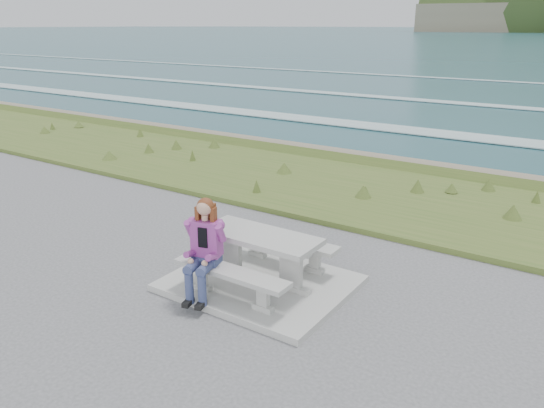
# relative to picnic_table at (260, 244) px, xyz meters

# --- Properties ---
(concrete_slab) EXTENTS (2.60, 2.10, 0.10)m
(concrete_slab) POSITION_rel_picnic_table_xyz_m (-0.00, 0.00, -0.63)
(concrete_slab) COLOR #A7A7A2
(concrete_slab) RESTS_ON ground
(picnic_table) EXTENTS (1.80, 0.75, 0.75)m
(picnic_table) POSITION_rel_picnic_table_xyz_m (0.00, 0.00, 0.00)
(picnic_table) COLOR #A7A7A2
(picnic_table) RESTS_ON concrete_slab
(bench_landward) EXTENTS (1.80, 0.35, 0.45)m
(bench_landward) POSITION_rel_picnic_table_xyz_m (0.00, -0.70, -0.23)
(bench_landward) COLOR #A7A7A2
(bench_landward) RESTS_ON concrete_slab
(bench_seaward) EXTENTS (1.80, 0.35, 0.45)m
(bench_seaward) POSITION_rel_picnic_table_xyz_m (0.00, 0.70, -0.23)
(bench_seaward) COLOR #A7A7A2
(bench_seaward) RESTS_ON concrete_slab
(grass_verge) EXTENTS (160.00, 4.50, 0.22)m
(grass_verge) POSITION_rel_picnic_table_xyz_m (-0.00, 5.00, -0.68)
(grass_verge) COLOR #3D5B22
(grass_verge) RESTS_ON ground
(shore_drop) EXTENTS (160.00, 0.80, 2.20)m
(shore_drop) POSITION_rel_picnic_table_xyz_m (-0.00, 7.90, -0.68)
(shore_drop) COLOR #6F6653
(shore_drop) RESTS_ON ground
(ocean) EXTENTS (1600.00, 1600.00, 0.09)m
(ocean) POSITION_rel_picnic_table_xyz_m (-0.00, 25.09, -2.42)
(ocean) COLOR #1E4D57
(ocean) RESTS_ON ground
(seated_woman) EXTENTS (0.55, 0.77, 1.41)m
(seated_woman) POSITION_rel_picnic_table_xyz_m (-0.39, -0.83, -0.06)
(seated_woman) COLOR navy
(seated_woman) RESTS_ON concrete_slab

